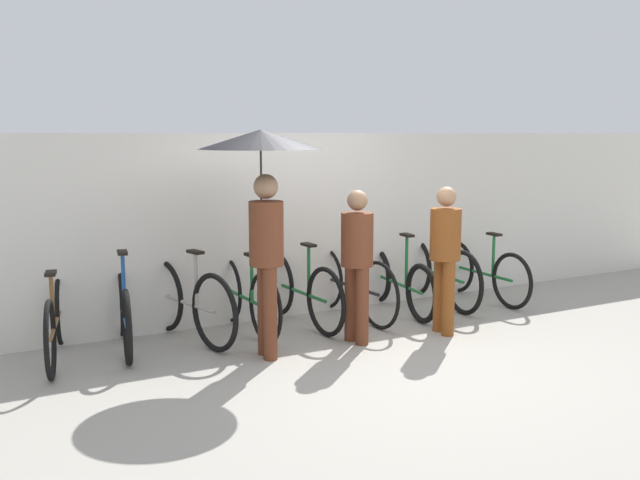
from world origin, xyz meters
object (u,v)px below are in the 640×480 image
parked_bicycle_8 (482,272)px  pedestrian_trailing (445,249)px  parked_bicycle_1 (124,312)px  pedestrian_center (357,255)px  parked_bicycle_2 (187,302)px  parked_bicycle_0 (55,321)px  parked_bicycle_6 (398,282)px  pedestrian_leading (262,173)px  parked_bicycle_3 (245,296)px  parked_bicycle_7 (438,273)px  parked_bicycle_4 (300,291)px  parked_bicycle_5 (350,284)px

parked_bicycle_8 → pedestrian_trailing: 1.77m
parked_bicycle_1 → pedestrian_center: bearing=-102.8°
parked_bicycle_2 → parked_bicycle_0: bearing=78.7°
parked_bicycle_1 → parked_bicycle_6: parked_bicycle_6 is taller
pedestrian_leading → parked_bicycle_8: bearing=18.8°
parked_bicycle_6 → pedestrian_leading: 2.57m
parked_bicycle_2 → parked_bicycle_3: bearing=-100.9°
parked_bicycle_7 → pedestrian_leading: 3.10m
parked_bicycle_8 → parked_bicycle_4: bearing=90.1°
pedestrian_center → pedestrian_trailing: (0.98, -0.15, 0.00)m
parked_bicycle_2 → parked_bicycle_7: size_ratio=0.94×
parked_bicycle_8 → parked_bicycle_3: bearing=89.9°
parked_bicycle_1 → parked_bicycle_7: (3.81, 0.02, 0.03)m
parked_bicycle_0 → parked_bicycle_8: (5.09, -0.02, -0.01)m
parked_bicycle_5 → parked_bicycle_7: (1.27, 0.04, 0.00)m
parked_bicycle_3 → parked_bicycle_8: (3.18, -0.08, -0.02)m
parked_bicycle_7 → parked_bicycle_6: bearing=101.7°
parked_bicycle_2 → pedestrian_center: bearing=-133.7°
parked_bicycle_1 → parked_bicycle_3: size_ratio=0.98×
parked_bicycle_0 → parked_bicycle_7: (4.45, 0.07, 0.03)m
parked_bicycle_1 → parked_bicycle_5: 2.54m
parked_bicycle_0 → parked_bicycle_6: bearing=-77.2°
parked_bicycle_0 → parked_bicycle_8: parked_bicycle_8 is taller
parked_bicycle_6 → parked_bicycle_2: bearing=96.1°
parked_bicycle_7 → pedestrian_leading: (-2.68, -0.81, 1.33)m
parked_bicycle_0 → parked_bicycle_3: size_ratio=1.02×
parked_bicycle_5 → parked_bicycle_7: 1.27m
parked_bicycle_0 → pedestrian_leading: (1.77, -0.75, 1.35)m
parked_bicycle_4 → parked_bicycle_1: bearing=86.8°
pedestrian_leading → pedestrian_center: bearing=0.7°
parked_bicycle_2 → parked_bicycle_6: size_ratio=0.98×
parked_bicycle_4 → parked_bicycle_7: 1.91m
parked_bicycle_0 → parked_bicycle_1: bearing=-73.3°
parked_bicycle_8 → pedestrian_center: 2.55m
parked_bicycle_7 → pedestrian_center: size_ratio=1.20×
parked_bicycle_2 → parked_bicycle_6: (2.55, -0.04, -0.05)m
pedestrian_leading → pedestrian_trailing: pedestrian_leading is taller
parked_bicycle_2 → pedestrian_center: pedestrian_center is taller
parked_bicycle_2 → parked_bicycle_6: parked_bicycle_6 is taller
parked_bicycle_1 → parked_bicycle_5: (2.54, -0.02, 0.02)m
parked_bicycle_2 → pedestrian_trailing: size_ratio=1.11×
parked_bicycle_5 → parked_bicycle_7: parked_bicycle_7 is taller
parked_bicycle_8 → parked_bicycle_1: bearing=90.4°
parked_bicycle_2 → parked_bicycle_5: 1.91m
parked_bicycle_2 → pedestrian_center: (1.46, -0.88, 0.49)m
pedestrian_center → parked_bicycle_6: bearing=30.6°
parked_bicycle_2 → parked_bicycle_7: (3.18, 0.03, -0.01)m
parked_bicycle_4 → parked_bicycle_7: size_ratio=0.97×
parked_bicycle_6 → pedestrian_leading: (-2.05, -0.74, 1.37)m
parked_bicycle_0 → parked_bicycle_2: size_ratio=1.01×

